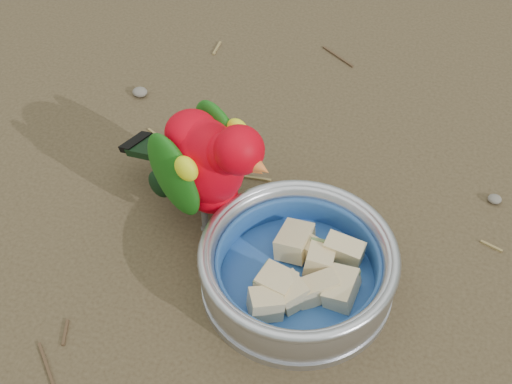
% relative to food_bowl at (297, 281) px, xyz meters
% --- Properties ---
extents(ground, '(60.00, 60.00, 0.00)m').
position_rel_food_bowl_xyz_m(ground, '(0.00, 0.04, -0.01)').
color(ground, '#4B3D27').
extents(food_bowl, '(0.21, 0.21, 0.02)m').
position_rel_food_bowl_xyz_m(food_bowl, '(0.00, 0.00, 0.00)').
color(food_bowl, '#B2B2BA').
rests_on(food_bowl, ground).
extents(bowl_wall, '(0.21, 0.21, 0.04)m').
position_rel_food_bowl_xyz_m(bowl_wall, '(0.00, 0.00, 0.03)').
color(bowl_wall, '#B2B2BA').
rests_on(bowl_wall, food_bowl).
extents(fruit_wedges, '(0.13, 0.13, 0.03)m').
position_rel_food_bowl_xyz_m(fruit_wedges, '(-0.00, 0.00, 0.02)').
color(fruit_wedges, beige).
rests_on(fruit_wedges, food_bowl).
extents(lory_parrot, '(0.23, 0.18, 0.17)m').
position_rel_food_bowl_xyz_m(lory_parrot, '(-0.12, 0.07, 0.08)').
color(lory_parrot, red).
rests_on(lory_parrot, ground).
extents(ground_debris, '(0.90, 0.80, 0.01)m').
position_rel_food_bowl_xyz_m(ground_debris, '(0.04, 0.06, -0.01)').
color(ground_debris, olive).
rests_on(ground_debris, ground).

